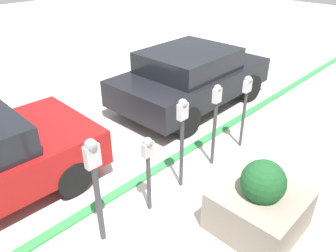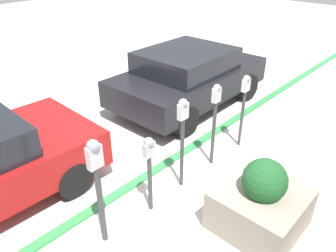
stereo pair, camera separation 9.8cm
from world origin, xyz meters
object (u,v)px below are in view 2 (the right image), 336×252
(parking_meter_nearest, at_px, (97,177))
(parking_meter_fourth, at_px, (215,113))
(parking_meter_farthest, at_px, (245,96))
(parking_meter_second, at_px, (149,161))
(parked_car_middle, at_px, (189,76))
(parking_meter_middle, at_px, (183,127))
(planter_box, at_px, (261,203))

(parking_meter_nearest, distance_m, parking_meter_fourth, 2.43)
(parking_meter_fourth, height_order, parking_meter_farthest, parking_meter_fourth)
(parking_meter_second, height_order, parked_car_middle, parked_car_middle)
(parking_meter_middle, relative_size, planter_box, 1.41)
(parking_meter_farthest, xyz_separation_m, parked_car_middle, (0.74, 1.93, -0.31))
(parking_meter_fourth, bearing_deg, parked_car_middle, 49.50)
(parking_meter_fourth, bearing_deg, parking_meter_nearest, 179.65)
(planter_box, distance_m, parked_car_middle, 4.09)
(parking_meter_nearest, xyz_separation_m, parking_meter_farthest, (3.30, -0.06, -0.01))
(parking_meter_nearest, bearing_deg, planter_box, -40.77)
(parking_meter_second, xyz_separation_m, parking_meter_farthest, (2.46, -0.02, 0.17))
(parking_meter_second, relative_size, parking_meter_middle, 0.80)
(parking_meter_second, xyz_separation_m, parking_meter_middle, (0.74, 0.02, 0.22))
(parking_meter_second, distance_m, parking_meter_middle, 0.77)
(parking_meter_fourth, bearing_deg, parking_meter_middle, -179.89)
(parking_meter_nearest, relative_size, parking_meter_farthest, 1.08)
(planter_box, height_order, parked_car_middle, parked_car_middle)
(parking_meter_farthest, relative_size, planter_box, 1.31)
(parking_meter_second, relative_size, planter_box, 1.12)
(parking_meter_middle, xyz_separation_m, parking_meter_fourth, (0.85, 0.00, -0.07))
(parking_meter_middle, bearing_deg, parking_meter_second, -178.16)
(planter_box, bearing_deg, parked_car_middle, 53.58)
(parking_meter_middle, xyz_separation_m, parked_car_middle, (2.47, 1.89, -0.35))
(parking_meter_second, relative_size, parking_meter_fourth, 0.81)
(parking_meter_nearest, distance_m, parked_car_middle, 4.47)
(parking_meter_fourth, height_order, planter_box, parking_meter_fourth)
(planter_box, relative_size, parked_car_middle, 0.28)
(parking_meter_middle, relative_size, parking_meter_farthest, 1.07)
(parking_meter_middle, relative_size, parking_meter_fourth, 1.02)
(parking_meter_second, xyz_separation_m, parked_car_middle, (3.20, 1.92, -0.14))
(parking_meter_farthest, bearing_deg, planter_box, -141.24)
(parking_meter_nearest, bearing_deg, parked_car_middle, 24.89)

